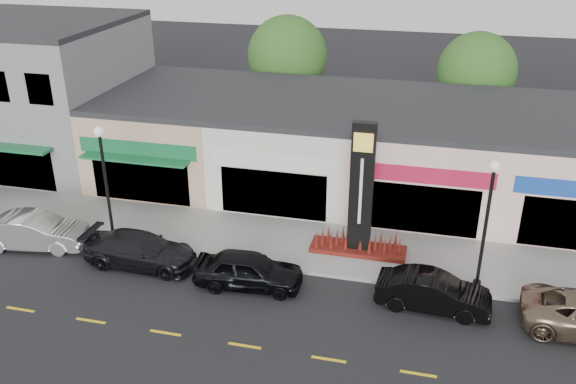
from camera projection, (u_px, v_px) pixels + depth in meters
The scene contains 17 objects.
ground at pixel (268, 298), 24.02m from camera, with size 120.00×120.00×0.00m, color black.
sidewalk at pixel (293, 243), 27.82m from camera, with size 52.00×4.30×0.15m, color gray.
curb at pixel (281, 269), 25.84m from camera, with size 52.00×0.20×0.15m, color gray.
building_grey_2story at pixel (27, 90), 36.27m from camera, with size 12.00×10.95×8.30m.
shop_beige at pixel (178, 130), 34.94m from camera, with size 7.00×10.85×4.80m.
shop_cream at pixel (296, 140), 33.44m from camera, with size 7.00×10.01×4.80m.
shop_pink_w at pixel (426, 151), 31.93m from camera, with size 7.00×10.01×4.80m.
shop_pink_e at pixel (569, 163), 30.42m from camera, with size 7.00×10.01×4.80m.
tree_rear_west at pixel (287, 56), 39.86m from camera, with size 5.20×5.20×7.83m.
tree_rear_mid at pixel (477, 71), 37.41m from camera, with size 4.80×4.80×7.29m.
lamp_west_near at pixel (105, 174), 26.49m from camera, with size 0.44×0.44×5.47m.
lamp_east_near at pixel (488, 213), 23.03m from camera, with size 0.44×0.44×5.47m.
pylon_sign at pixel (360, 208), 26.11m from camera, with size 4.20×1.30×6.00m.
car_white_van at pixel (34, 231), 27.35m from camera, with size 4.76×1.66×1.57m, color silver.
car_dark_sedan at pixel (140, 250), 25.97m from camera, with size 4.92×2.00×1.43m, color black.
car_black_sedan at pixel (248, 270), 24.49m from camera, with size 4.40×1.77×1.50m, color black.
car_black_conv at pixel (433, 292), 23.13m from camera, with size 4.32×1.51×1.42m, color black.
Camera 1 is at (5.55, -19.25, 13.92)m, focal length 38.00 mm.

